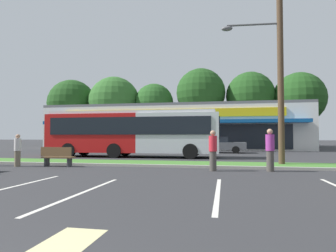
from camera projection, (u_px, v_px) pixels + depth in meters
name	position (u px, v px, depth m)	size (l,w,h in m)	color
grass_median	(164.00, 163.00, 15.22)	(56.00, 2.20, 0.12)	#427A2D
curb_lip	(159.00, 166.00, 14.02)	(56.00, 0.24, 0.12)	#99968C
parking_stripe_1	(11.00, 187.00, 8.44)	(0.12, 4.80, 0.01)	silver
parking_stripe_2	(81.00, 193.00, 7.58)	(0.12, 4.80, 0.01)	silver
parking_stripe_3	(218.00, 192.00, 7.64)	(0.12, 4.80, 0.01)	silver
lot_arrow	(60.00, 247.00, 3.86)	(0.70, 1.60, 0.01)	beige
storefront_building	(177.00, 128.00, 37.50)	(30.12, 13.50, 5.15)	silver
tree_far_left	(72.00, 104.00, 48.44)	(7.85, 7.85, 10.82)	#473323
tree_left	(114.00, 102.00, 47.07)	(8.14, 8.14, 11.05)	#473323
tree_mid_left	(154.00, 103.00, 46.43)	(6.18, 6.18, 9.83)	#473323
tree_mid	(201.00, 93.00, 45.65)	(7.60, 7.60, 12.05)	#473323
tree_mid_right	(250.00, 96.00, 44.82)	(7.36, 7.36, 11.35)	#473323
tree_right	(299.00, 98.00, 43.33)	(7.58, 7.58, 10.95)	#473323
utility_pole	(277.00, 60.00, 14.57)	(3.02, 2.40, 9.88)	#4C3826
city_bus	(132.00, 132.00, 20.90)	(12.29, 2.77, 3.25)	#B71414
bus_stop_bench	(57.00, 156.00, 14.24)	(1.60, 0.45, 0.95)	brown
car_1	(218.00, 144.00, 26.27)	(4.75, 1.95, 1.44)	#515459
pedestrian_near_bench	(270.00, 150.00, 12.31)	(0.36, 0.36, 1.79)	#47423D
pedestrian_mid	(213.00, 151.00, 12.45)	(0.35, 0.35, 1.73)	#47423D
pedestrian_far	(18.00, 150.00, 14.27)	(0.32, 0.32, 1.58)	#726651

